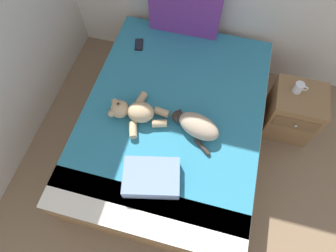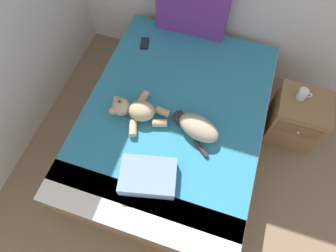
{
  "view_description": "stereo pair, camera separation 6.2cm",
  "coord_description": "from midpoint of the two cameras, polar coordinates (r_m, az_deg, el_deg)",
  "views": [
    {
      "loc": [
        1.61,
        2.28,
        2.55
      ],
      "look_at": [
        1.34,
        3.32,
        0.57
      ],
      "focal_mm": 30.51,
      "sensor_mm": 36.0,
      "label": 1
    },
    {
      "loc": [
        1.67,
        2.3,
        2.55
      ],
      "look_at": [
        1.34,
        3.32,
        0.57
      ],
      "focal_mm": 30.51,
      "sensor_mm": 36.0,
      "label": 2
    }
  ],
  "objects": [
    {
      "name": "patterned_cushion",
      "position": [
        2.81,
        2.75,
        22.31
      ],
      "size": [
        0.66,
        0.12,
        0.5
      ],
      "color": "#72338C",
      "rests_on": "bed"
    },
    {
      "name": "bed",
      "position": [
        2.61,
        0.27,
        0.03
      ],
      "size": [
        1.53,
        2.03,
        0.53
      ],
      "color": "olive",
      "rests_on": "ground_plane"
    },
    {
      "name": "cell_phone",
      "position": [
        2.84,
        -6.46,
        15.86
      ],
      "size": [
        0.11,
        0.16,
        0.01
      ],
      "color": "black",
      "rests_on": "bed"
    },
    {
      "name": "throw_pillow",
      "position": [
        2.08,
        -4.17,
        -10.24
      ],
      "size": [
        0.45,
        0.36,
        0.11
      ],
      "primitive_type": "cube",
      "rotation": [
        0.0,
        0.0,
        0.22
      ],
      "color": "#728CB7",
      "rests_on": "bed"
    },
    {
      "name": "nightstand",
      "position": [
        2.9,
        22.99,
        2.59
      ],
      "size": [
        0.44,
        0.43,
        0.53
      ],
      "color": "olive",
      "rests_on": "ground_plane"
    },
    {
      "name": "cat",
      "position": [
        2.23,
        4.92,
        0.09
      ],
      "size": [
        0.42,
        0.34,
        0.15
      ],
      "color": "tan",
      "rests_on": "bed"
    },
    {
      "name": "mug",
      "position": [
        2.67,
        24.05,
        6.99
      ],
      "size": [
        0.12,
        0.08,
        0.09
      ],
      "color": "silver",
      "rests_on": "nightstand"
    },
    {
      "name": "teddy_bear",
      "position": [
        2.31,
        -7.43,
        2.83
      ],
      "size": [
        0.49,
        0.43,
        0.16
      ],
      "color": "tan",
      "rests_on": "bed"
    }
  ]
}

